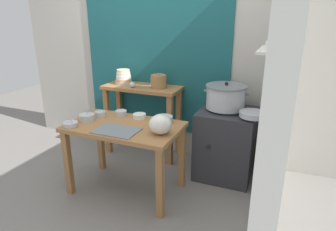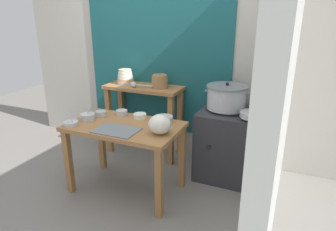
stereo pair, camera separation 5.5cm
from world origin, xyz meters
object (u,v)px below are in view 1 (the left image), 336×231
clay_pot (158,81)px  wide_pan (253,114)px  prep_bowl_2 (87,117)px  stove_block (226,143)px  prep_bowl_5 (139,116)px  prep_bowl_1 (100,114)px  back_shelf_table (142,103)px  serving_tray (117,131)px  bowl_stack_enamel (124,77)px  plastic_bag (160,124)px  ladle (133,85)px  prep_bowl_3 (70,124)px  prep_bowl_0 (164,119)px  prep_bowl_4 (121,113)px  steamer_pot (226,97)px  prep_table (125,135)px

clay_pot → wide_pan: (1.14, -0.29, -0.17)m
clay_pot → wide_pan: size_ratio=0.73×
prep_bowl_2 → wide_pan: bearing=20.6°
stove_block → wide_pan: bearing=-29.9°
wide_pan → prep_bowl_5: bearing=-164.2°
stove_block → prep_bowl_1: 1.40m
back_shelf_table → wide_pan: 1.40m
prep_bowl_1 → prep_bowl_5: 0.42m
back_shelf_table → serving_tray: back_shelf_table is taller
prep_bowl_5 → back_shelf_table: bearing=114.6°
bowl_stack_enamel → serving_tray: bowl_stack_enamel is taller
plastic_bag → prep_bowl_2: (-0.82, 0.03, -0.05)m
clay_pot → bowl_stack_enamel: size_ratio=0.91×
prep_bowl_1 → back_shelf_table: bearing=80.0°
stove_block → ladle: 1.28m
stove_block → bowl_stack_enamel: size_ratio=3.73×
ladle → prep_bowl_3: size_ratio=1.86×
ladle → serving_tray: (0.30, -0.88, -0.21)m
serving_tray → plastic_bag: 0.42m
prep_bowl_0 → prep_bowl_4: 0.50m
prep_bowl_2 → prep_bowl_5: (0.45, 0.27, -0.01)m
steamer_pot → prep_bowl_4: steamer_pot is taller
steamer_pot → bowl_stack_enamel: (-1.32, 0.14, 0.08)m
ladle → prep_bowl_5: size_ratio=2.08×
serving_tray → plastic_bag: bearing=13.8°
clay_pot → prep_bowl_3: (-0.45, -1.06, -0.23)m
plastic_bag → prep_bowl_1: plastic_bag is taller
ladle → prep_bowl_1: bearing=-96.3°
steamer_pot → prep_bowl_0: (-0.50, -0.50, -0.15)m
back_shelf_table → wide_pan: (1.37, -0.29, 0.13)m
prep_bowl_1 → prep_bowl_2: 0.16m
prep_bowl_1 → ladle: bearing=83.7°
bowl_stack_enamel → prep_bowl_5: 0.86m
steamer_pot → wide_pan: steamer_pot is taller
wide_pan → ladle: bearing=173.1°
prep_table → prep_bowl_4: (-0.17, 0.23, 0.14)m
ladle → prep_bowl_1: (-0.07, -0.60, -0.19)m
prep_table → bowl_stack_enamel: bowl_stack_enamel is taller
stove_block → prep_bowl_3: prep_bowl_3 is taller
prep_table → serving_tray: 0.21m
steamer_pot → prep_bowl_3: 1.60m
prep_bowl_1 → prep_bowl_2: bearing=-108.8°
prep_bowl_0 → prep_bowl_4: size_ratio=1.47×
plastic_bag → back_shelf_table: bearing=125.6°
clay_pot → plastic_bag: (0.42, -0.90, -0.17)m
stove_block → steamer_pot: (-0.04, 0.02, 0.52)m
wide_pan → prep_bowl_1: bearing=-164.0°
clay_pot → plastic_bag: clay_pot is taller
clay_pot → serving_tray: bearing=-88.7°
plastic_bag → prep_bowl_2: plastic_bag is taller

